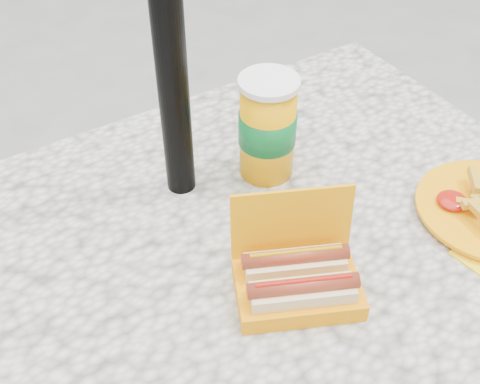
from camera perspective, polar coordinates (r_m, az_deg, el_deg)
picnic_table at (r=1.06m, az=-1.11°, el=-8.63°), size 1.20×0.80×0.75m
hotdog_box at (r=0.89m, az=5.47°, el=-8.18°), size 0.22×0.19×0.15m
soda_cup at (r=1.05m, az=2.61°, el=6.14°), size 0.10×0.10×0.19m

